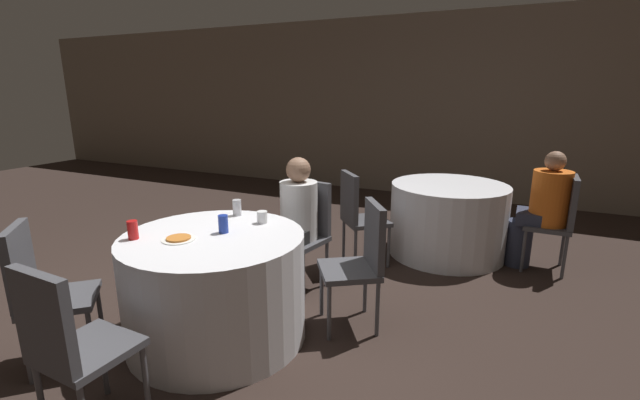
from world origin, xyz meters
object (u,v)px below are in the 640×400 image
Objects in this scene: chair_near_northeast at (362,255)px; chair_far_southwest at (357,211)px; chair_far_east at (560,216)px; person_orange_shirt at (540,210)px; chair_near_south at (67,340)px; chair_near_north at (306,225)px; table_far at (447,219)px; chair_near_southwest at (40,284)px; pizza_plate_near at (179,239)px; person_white_shirt at (294,227)px; soda_can_red at (133,230)px; table_near at (216,287)px; soda_can_blue at (223,224)px; soda_can_silver at (237,208)px.

chair_near_northeast and chair_far_southwest have the same top height.
person_orange_shirt is at bearing 90.00° from chair_far_east.
chair_near_south is 1.00× the size of chair_near_north.
chair_near_south is 1.00× the size of chair_far_southwest.
chair_near_south reaches higher than table_far.
chair_near_southwest and chair_far_east have the same top height.
chair_far_east is (2.92, 2.97, 0.00)m from chair_near_southwest.
chair_far_east is at bearing -90.00° from person_orange_shirt.
pizza_plate_near reaches higher than table_far.
person_white_shirt is 1.27m from soda_can_red.
table_far is 3.04m from soda_can_red.
chair_near_southwest is 0.84m from pizza_plate_near.
table_near is at bearing 48.85° from pizza_plate_near.
chair_far_southwest is (1.16, 2.33, 0.00)m from chair_near_southwest.
chair_near_north is 0.81× the size of person_orange_shirt.
person_orange_shirt reaches higher than pizza_plate_near.
table_near is 1.06× the size of person_white_shirt.
chair_near_southwest is (-0.74, -0.71, 0.17)m from table_near.
soda_can_blue is (0.07, 1.10, 0.26)m from chair_near_south.
soda_can_blue is at bearing -117.41° from table_far.
chair_far_southwest is at bearing -101.87° from chair_near_north.
person_orange_shirt reaches higher than chair_near_south.
chair_far_southwest is at bearing 110.99° from chair_far_east.
chair_far_southwest is at bearing 75.43° from table_near.
table_far is at bearing 103.58° from chair_near_southwest.
table_near is 1.04m from chair_near_southwest.
chair_far_east reaches higher than soda_can_blue.
person_orange_shirt is 2.96m from soda_can_blue.
person_white_shirt is at bearing 128.18° from person_orange_shirt.
table_near is 1.32× the size of chair_near_north.
person_white_shirt is 0.81m from soda_can_blue.
chair_far_east is 4.31× the size of pizza_plate_near.
chair_far_southwest reaches higher than soda_can_red.
chair_far_east is (2.18, 2.27, 0.17)m from table_near.
chair_far_southwest is at bearing -99.45° from person_white_shirt.
soda_can_blue and soda_can_red have the same top height.
pizza_plate_near is (-2.32, -2.43, 0.21)m from chair_far_east.
chair_near_northeast is at bearing 63.10° from chair_near_south.
chair_far_southwest is 1.87m from chair_far_east.
chair_near_southwest is at bearing 158.04° from chair_near_south.
chair_far_southwest reaches higher than pizza_plate_near.
table_near is 3.15m from chair_far_east.
chair_near_northeast and chair_far_east have the same top height.
chair_near_north is at bearing 65.22° from soda_can_red.
chair_near_southwest reaches higher than pizza_plate_near.
chair_far_east is 3.36m from pizza_plate_near.
person_orange_shirt reaches higher than soda_can_silver.
chair_far_southwest is (-0.43, 1.05, 0.00)m from chair_near_northeast.
chair_near_north is 2.36m from chair_far_east.
person_orange_shirt reaches higher than chair_near_northeast.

